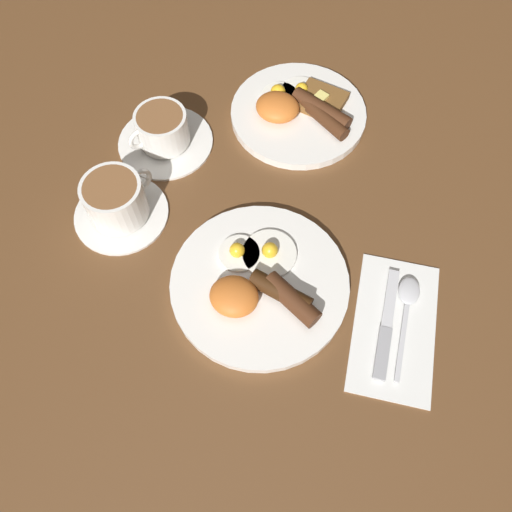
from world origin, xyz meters
TOP-DOWN VIEW (x-y plane):
  - ground_plane at (0.00, 0.00)m, footprint 3.00×3.00m
  - breakfast_plate_near at (0.00, -0.00)m, footprint 0.26×0.26m
  - breakfast_plate_far at (-0.04, 0.33)m, footprint 0.24×0.24m
  - teacup_near at (-0.25, 0.05)m, footprint 0.15×0.15m
  - teacup_far at (-0.24, 0.20)m, footprint 0.16×0.16m
  - napkin at (0.20, 0.00)m, footprint 0.13×0.22m
  - knife at (0.19, -0.01)m, footprint 0.03×0.17m
  - spoon at (0.21, 0.04)m, footprint 0.03×0.16m

SIDE VIEW (x-z plane):
  - ground_plane at x=0.00m, z-range 0.00..0.00m
  - napkin at x=0.20m, z-range 0.00..0.01m
  - knife at x=0.19m, z-range 0.00..0.01m
  - spoon at x=0.21m, z-range 0.00..0.01m
  - breakfast_plate_near at x=0.00m, z-range -0.01..0.04m
  - breakfast_plate_far at x=-0.04m, z-range -0.01..0.04m
  - teacup_far at x=-0.24m, z-range -0.01..0.06m
  - teacup_near at x=-0.25m, z-range 0.00..0.07m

